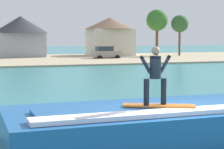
% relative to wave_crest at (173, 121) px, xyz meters
% --- Properties ---
extents(ground_plane, '(260.00, 260.00, 0.00)m').
position_rel_wave_crest_xyz_m(ground_plane, '(-0.41, -0.88, -0.53)').
color(ground_plane, teal).
extents(wave_crest, '(10.11, 3.74, 1.12)m').
position_rel_wave_crest_xyz_m(wave_crest, '(0.00, 0.00, 0.00)').
color(wave_crest, '#1E5B9D').
rests_on(wave_crest, ground_plane).
extents(surfboard, '(2.01, 1.23, 0.06)m').
position_rel_wave_crest_xyz_m(surfboard, '(-0.78, -0.56, 0.62)').
color(surfboard, orange).
rests_on(surfboard, wave_crest).
extents(surfer, '(0.97, 0.32, 1.66)m').
position_rel_wave_crest_xyz_m(surfer, '(-0.89, -0.53, 1.57)').
color(surfer, black).
rests_on(surfer, surfboard).
extents(shoreline_bank, '(120.00, 26.85, 0.18)m').
position_rel_wave_crest_xyz_m(shoreline_bank, '(-0.41, 44.58, -0.44)').
color(shoreline_bank, tan).
rests_on(shoreline_bank, ground_plane).
extents(car_far_shore, '(4.01, 2.18, 1.86)m').
position_rel_wave_crest_xyz_m(car_far_shore, '(12.35, 42.83, 0.42)').
color(car_far_shore, gray).
rests_on(car_far_shore, ground_plane).
extents(house_gabled_white, '(8.28, 8.28, 6.37)m').
position_rel_wave_crest_xyz_m(house_gabled_white, '(16.11, 51.87, 2.99)').
color(house_gabled_white, beige).
rests_on(house_gabled_white, ground_plane).
extents(house_small_cottage, '(8.37, 8.37, 6.30)m').
position_rel_wave_crest_xyz_m(house_small_cottage, '(1.54, 50.91, 3.10)').
color(house_small_cottage, '#9EA3AD').
rests_on(house_small_cottage, ground_plane).
extents(tree_tall_bare, '(2.80, 2.80, 6.72)m').
position_rel_wave_crest_xyz_m(tree_tall_bare, '(26.28, 46.77, 4.72)').
color(tree_tall_bare, brown).
rests_on(tree_tall_bare, ground_plane).
extents(tree_short_bushy, '(3.48, 3.48, 7.62)m').
position_rel_wave_crest_xyz_m(tree_short_bushy, '(22.89, 48.14, 5.27)').
color(tree_short_bushy, brown).
rests_on(tree_short_bushy, ground_plane).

